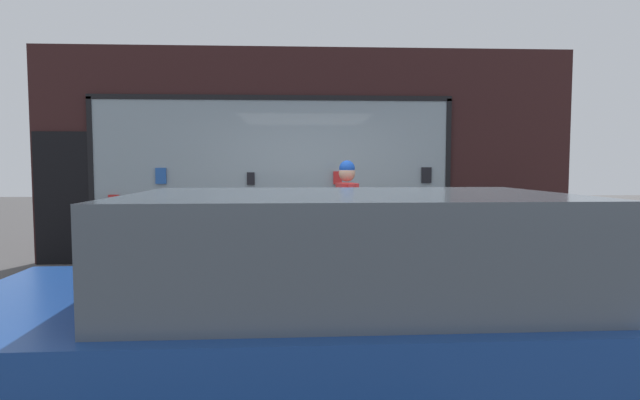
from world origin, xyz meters
name	(u,v)px	position (x,y,z in m)	size (l,w,h in m)	color
ground_plane	(311,299)	(0.00, 0.00, 0.00)	(40.00, 40.00, 0.00)	#474444
shopfront_facade	(302,156)	(-0.08, 2.39, 1.72)	(8.68, 0.29, 3.45)	#331919
display_table_left	(210,226)	(-1.35, 1.09, 0.75)	(2.32, 0.59, 0.94)	brown
display_table_right	(406,228)	(1.35, 1.08, 0.69)	(2.32, 0.60, 0.87)	brown
person_browsing	(347,214)	(0.48, 0.61, 0.95)	(0.26, 0.65, 1.63)	#4C382D
small_dog	(381,266)	(0.89, 0.47, 0.29)	(0.42, 0.50, 0.42)	#99724C
sandwich_board_sign	(539,239)	(3.29, 1.15, 0.52)	(0.64, 0.87, 1.02)	#193F19
parked_car	(349,310)	(0.12, -2.98, 0.74)	(4.32, 1.92, 1.41)	navy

